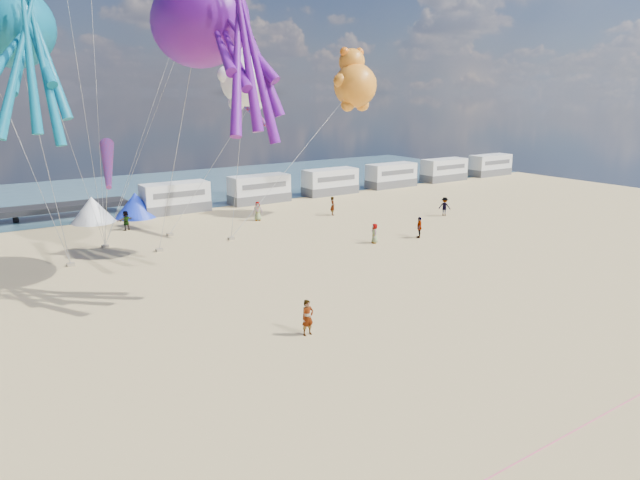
% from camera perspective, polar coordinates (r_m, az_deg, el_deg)
% --- Properties ---
extents(ground, '(120.00, 120.00, 0.00)m').
position_cam_1_polar(ground, '(23.22, 7.70, -15.83)').
color(ground, '#DABD7D').
rests_on(ground, ground).
extents(water, '(120.00, 120.00, 0.00)m').
position_cam_1_polar(water, '(72.01, -22.85, 4.04)').
color(water, '#395F6E').
rests_on(water, ground).
extents(motorhome_0, '(6.60, 2.50, 3.00)m').
position_cam_1_polar(motorhome_0, '(59.04, -14.26, 4.12)').
color(motorhome_0, silver).
rests_on(motorhome_0, ground).
extents(motorhome_1, '(6.60, 2.50, 3.00)m').
position_cam_1_polar(motorhome_1, '(62.84, -6.09, 5.09)').
color(motorhome_1, silver).
rests_on(motorhome_1, ground).
extents(motorhome_2, '(6.60, 2.50, 3.00)m').
position_cam_1_polar(motorhome_2, '(67.77, 1.03, 5.86)').
color(motorhome_2, silver).
rests_on(motorhome_2, ground).
extents(motorhome_3, '(6.60, 2.50, 3.00)m').
position_cam_1_polar(motorhome_3, '(73.60, 7.13, 6.44)').
color(motorhome_3, silver).
rests_on(motorhome_3, ground).
extents(motorhome_4, '(6.60, 2.50, 3.00)m').
position_cam_1_polar(motorhome_4, '(80.13, 12.29, 6.87)').
color(motorhome_4, silver).
rests_on(motorhome_4, ground).
extents(motorhome_5, '(6.60, 2.50, 3.00)m').
position_cam_1_polar(motorhome_5, '(87.21, 16.65, 7.19)').
color(motorhome_5, silver).
rests_on(motorhome_5, ground).
extents(tent_white, '(4.00, 4.00, 2.40)m').
position_cam_1_polar(tent_white, '(56.94, -21.81, 2.85)').
color(tent_white, white).
rests_on(tent_white, ground).
extents(tent_blue, '(4.00, 4.00, 2.40)m').
position_cam_1_polar(tent_blue, '(57.89, -17.96, 3.36)').
color(tent_blue, '#1933CC').
rests_on(tent_blue, ground).
extents(rope_line, '(34.00, 0.03, 0.03)m').
position_cam_1_polar(rope_line, '(20.40, 17.74, -21.11)').
color(rope_line, '#F2338C').
rests_on(rope_line, ground).
extents(standing_person, '(0.68, 0.45, 1.83)m').
position_cam_1_polar(standing_person, '(28.42, -1.24, -7.76)').
color(standing_person, tan).
rests_on(standing_person, ground).
extents(beachgoer_0, '(0.79, 0.70, 1.81)m').
position_cam_1_polar(beachgoer_0, '(53.93, -6.25, 2.89)').
color(beachgoer_0, '#7F6659').
rests_on(beachgoer_0, ground).
extents(beachgoer_2, '(1.06, 1.11, 1.82)m').
position_cam_1_polar(beachgoer_2, '(57.15, 12.35, 3.30)').
color(beachgoer_2, '#7F6659').
rests_on(beachgoer_2, ground).
extents(beachgoer_3, '(1.27, 1.27, 1.77)m').
position_cam_1_polar(beachgoer_3, '(47.87, 9.90, 1.25)').
color(beachgoer_3, '#7F6659').
rests_on(beachgoer_3, ground).
extents(beachgoer_4, '(1.09, 0.79, 1.72)m').
position_cam_1_polar(beachgoer_4, '(52.67, -18.84, 1.86)').
color(beachgoer_4, '#7F6659').
rests_on(beachgoer_4, ground).
extents(beachgoer_5, '(1.14, 1.77, 1.83)m').
position_cam_1_polar(beachgoer_5, '(56.04, 1.28, 3.42)').
color(beachgoer_5, '#7F6659').
rests_on(beachgoer_5, ground).
extents(beachgoer_6, '(0.60, 0.69, 1.60)m').
position_cam_1_polar(beachgoer_6, '(45.74, 5.49, 0.67)').
color(beachgoer_6, '#7F6659').
rests_on(beachgoer_6, ground).
extents(sandbag_a, '(0.50, 0.35, 0.22)m').
position_cam_1_polar(sandbag_a, '(43.30, -23.65, -2.25)').
color(sandbag_a, gray).
rests_on(sandbag_a, ground).
extents(sandbag_b, '(0.50, 0.35, 0.22)m').
position_cam_1_polar(sandbag_b, '(44.91, -15.77, -0.99)').
color(sandbag_b, gray).
rests_on(sandbag_b, ground).
extents(sandbag_c, '(0.50, 0.35, 0.22)m').
position_cam_1_polar(sandbag_c, '(47.25, -8.87, 0.15)').
color(sandbag_c, gray).
rests_on(sandbag_c, ground).
extents(sandbag_d, '(0.50, 0.35, 0.22)m').
position_cam_1_polar(sandbag_d, '(49.67, -14.78, 0.54)').
color(sandbag_d, gray).
rests_on(sandbag_d, ground).
extents(sandbag_e, '(0.50, 0.35, 0.22)m').
position_cam_1_polar(sandbag_e, '(47.42, -20.69, -0.58)').
color(sandbag_e, gray).
rests_on(sandbag_e, ground).
extents(kite_octopus_teal, '(5.86, 10.23, 11.01)m').
position_cam_1_polar(kite_octopus_teal, '(38.79, -28.39, 18.21)').
color(kite_octopus_teal, '#096787').
extents(kite_octopus_purple, '(6.04, 11.10, 12.05)m').
position_cam_1_polar(kite_octopus_purple, '(37.52, -11.99, 20.58)').
color(kite_octopus_purple, '#641190').
extents(kite_panda, '(5.30, 5.14, 6.01)m').
position_cam_1_polar(kite_panda, '(41.39, -7.45, 15.52)').
color(kite_panda, white).
extents(kite_teddy_orange, '(5.91, 5.70, 6.95)m').
position_cam_1_polar(kite_teddy_orange, '(55.80, 3.54, 15.16)').
color(kite_teddy_orange, orange).
extents(windsock_mid, '(1.08, 6.42, 6.41)m').
position_cam_1_polar(windsock_mid, '(48.57, -7.12, 13.02)').
color(windsock_mid, red).
extents(windsock_right, '(2.13, 4.84, 4.77)m').
position_cam_1_polar(windsock_right, '(38.33, -20.46, 7.07)').
color(windsock_right, red).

